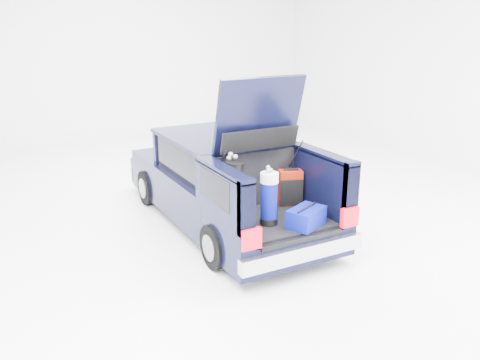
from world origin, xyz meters
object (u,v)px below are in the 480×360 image
car (222,182)px  blue_duffel (306,217)px  blue_golf_bag (269,198)px  red_suitcase (290,188)px  black_golf_bag (232,190)px

car → blue_duffel: car is taller
car → blue_golf_bag: car is taller
car → blue_golf_bag: bearing=-95.5°
red_suitcase → black_golf_bag: (-1.00, -0.10, 0.16)m
red_suitcase → black_golf_bag: black_golf_bag is taller
blue_golf_bag → car: bearing=97.3°
black_golf_bag → red_suitcase: bearing=-17.1°
car → black_golf_bag: size_ratio=5.07×
car → red_suitcase: size_ratio=8.57×
car → blue_golf_bag: (-0.17, -1.72, 0.29)m
car → blue_duffel: bearing=-83.5°
red_suitcase → car: bearing=133.4°
blue_duffel → black_golf_bag: bearing=112.2°
car → black_golf_bag: (-0.50, -1.32, 0.34)m
red_suitcase → blue_duffel: bearing=-88.0°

